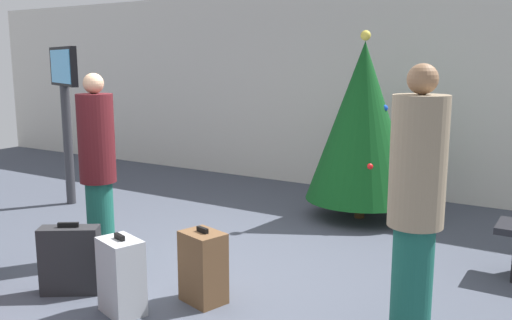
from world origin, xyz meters
TOP-DOWN VIEW (x-y plane):
  - ground_plane at (0.00, 0.00)m, footprint 16.00×16.00m
  - back_wall at (0.00, 4.04)m, footprint 16.00×0.20m
  - holiday_tree at (0.57, 2.61)m, footprint 1.33×1.33m
  - flight_info_kiosk at (-2.98, 1.22)m, footprint 0.93×0.48m
  - traveller_0 at (1.95, -0.02)m, footprint 0.47×0.47m
  - traveller_1 at (-1.01, -0.06)m, footprint 0.46×0.46m
  - suitcase_0 at (-0.02, -0.77)m, footprint 0.41×0.34m
  - suitcase_3 at (0.38, -0.29)m, footprint 0.39×0.34m
  - suitcase_4 at (-0.65, -0.72)m, footprint 0.49×0.42m

SIDE VIEW (x-z plane):
  - ground_plane at x=0.00m, z-range 0.00..0.00m
  - suitcase_4 at x=-0.65m, z-range -0.02..0.58m
  - suitcase_3 at x=0.38m, z-range -0.02..0.59m
  - suitcase_0 at x=-0.02m, z-range -0.02..0.60m
  - traveller_1 at x=-1.01m, z-range 0.05..1.84m
  - traveller_0 at x=1.95m, z-range 0.05..1.93m
  - holiday_tree at x=0.57m, z-range 0.06..2.30m
  - flight_info_kiosk at x=-2.98m, z-range 0.43..2.50m
  - back_wall at x=0.00m, z-range 0.00..2.94m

